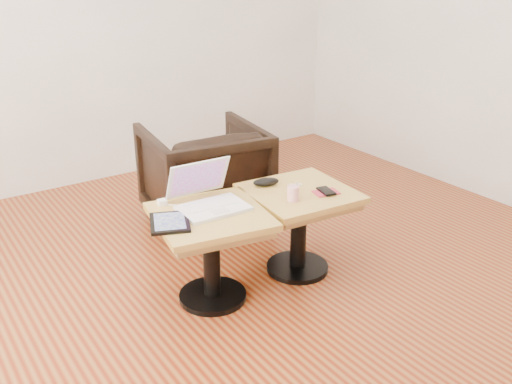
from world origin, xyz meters
TOP-DOWN VIEW (x-y plane):
  - room_shell at (0.00, 0.00)m, footprint 4.52×4.52m
  - side_table_left at (-0.14, 0.21)m, footprint 0.63×0.63m
  - side_table_right at (0.42, 0.19)m, footprint 0.58×0.58m
  - laptop at (-0.10, 0.29)m, footprint 0.35×0.34m
  - tablet at (-0.36, 0.21)m, footprint 0.26×0.28m
  - charging_adapter at (-0.28, 0.45)m, footprint 0.05×0.05m
  - glasses_case at (0.31, 0.36)m, footprint 0.16×0.11m
  - striped_cup at (0.30, 0.11)m, footprint 0.08×0.08m
  - earbuds_tangle at (0.45, 0.26)m, footprint 0.07×0.05m
  - phone_on_sleeve at (0.51, 0.09)m, footprint 0.15×0.13m
  - armchair at (0.30, 1.06)m, footprint 0.82×0.84m

SIDE VIEW (x-z plane):
  - armchair at x=0.30m, z-range 0.00..0.67m
  - side_table_left at x=-0.14m, z-range 0.12..0.62m
  - side_table_right at x=0.42m, z-range 0.12..0.62m
  - earbuds_tangle at x=0.45m, z-range 0.49..0.51m
  - phone_on_sleeve at x=0.51m, z-range 0.49..0.51m
  - tablet at x=-0.36m, z-range 0.49..0.51m
  - charging_adapter at x=-0.28m, z-range 0.49..0.52m
  - glasses_case at x=0.31m, z-range 0.49..0.54m
  - striped_cup at x=0.30m, z-range 0.49..0.57m
  - laptop at x=-0.10m, z-range 0.43..0.65m
  - room_shell at x=0.00m, z-range 0.00..2.71m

